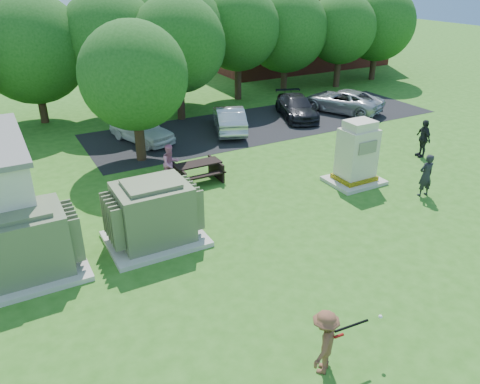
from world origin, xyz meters
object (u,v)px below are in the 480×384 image
picnic_table (198,170)px  transformer_right (153,214)px  generator_cabinet (357,156)px  car_dark (297,107)px  car_silver_a (229,119)px  person_walking_right (423,138)px  person_at_picnic (171,164)px  transformer_left (26,245)px  car_white (142,129)px  car_silver_b (342,101)px  person_by_generator (426,175)px  batter (324,342)px

picnic_table → transformer_right: bearing=-130.8°
generator_cabinet → car_dark: bearing=69.9°
car_silver_a → car_dark: car_silver_a is taller
car_silver_a → person_walking_right: bearing=149.7°
transformer_right → person_walking_right: (13.26, 1.22, -0.10)m
person_at_picnic → person_walking_right: bearing=-24.6°
person_walking_right → car_silver_a: 9.65m
transformer_left → car_dark: 17.91m
person_walking_right → generator_cabinet: bearing=-63.4°
person_walking_right → car_white: bearing=-110.2°
car_white → car_silver_b: bearing=-22.6°
transformer_right → person_by_generator: 10.24m
person_by_generator → generator_cabinet: bearing=-49.2°
picnic_table → person_walking_right: person_walking_right is taller
person_at_picnic → car_silver_a: bearing=32.2°
person_by_generator → person_walking_right: size_ratio=0.97×
batter → car_silver_b: bearing=-167.8°
person_at_picnic → car_silver_b: size_ratio=0.34×
person_at_picnic → car_white: (0.52, 5.37, -0.15)m
transformer_right → batter: size_ratio=1.93×
picnic_table → transformer_left: bearing=-152.1°
batter → person_walking_right: (11.88, 8.02, 0.09)m
batter → car_silver_a: (5.82, 15.53, -0.10)m
transformer_left → picnic_table: bearing=27.9°
picnic_table → car_white: 5.81m
person_by_generator → car_white: person_by_generator is taller
generator_cabinet → car_silver_a: generator_cabinet is taller
batter → car_white: (1.24, 16.18, -0.12)m
transformer_left → person_by_generator: bearing=-7.2°
car_white → car_silver_a: car_silver_a is taller
transformer_right → car_silver_a: transformer_right is taller
transformer_right → person_by_generator: size_ratio=1.79×
car_dark → batter: bearing=-104.4°
picnic_table → person_walking_right: 10.44m
person_at_picnic → car_silver_b: bearing=9.8°
picnic_table → person_by_generator: size_ratio=1.11×
transformer_right → picnic_table: 4.77m
person_by_generator → car_dark: size_ratio=0.39×
person_at_picnic → car_dark: (9.64, 5.04, -0.18)m
transformer_left → car_white: transformer_left is taller
picnic_table → person_at_picnic: person_at_picnic is taller
person_at_picnic → person_by_generator: bearing=-46.3°
transformer_right → car_white: (2.62, 9.38, -0.31)m
person_at_picnic → car_white: bearing=73.9°
transformer_right → person_walking_right: size_ratio=1.73×
person_by_generator → person_walking_right: bearing=-130.0°
generator_cabinet → car_white: generator_cabinet is taller
transformer_right → picnic_table: (3.10, 3.60, -0.47)m
transformer_right → car_silver_b: (14.82, 8.73, -0.30)m
batter → car_white: 16.23m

